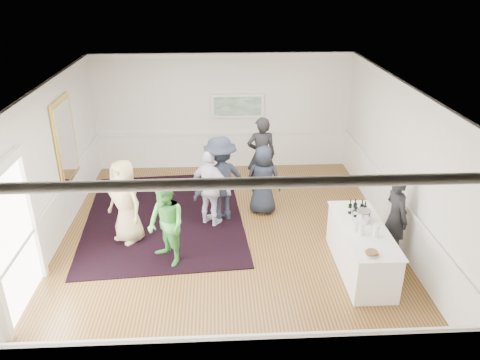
{
  "coord_description": "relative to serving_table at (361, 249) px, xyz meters",
  "views": [
    {
      "loc": [
        -0.17,
        -8.45,
        5.21
      ],
      "look_at": [
        0.27,
        0.2,
        1.27
      ],
      "focal_mm": 35.0,
      "sensor_mm": 36.0,
      "label": 1
    }
  ],
  "objects": [
    {
      "name": "wine_bottles",
      "position": [
        0.04,
        0.5,
        0.6
      ],
      "size": [
        0.34,
        0.27,
        0.31
      ],
      "color": "black",
      "rests_on": "serving_table"
    },
    {
      "name": "ceiling",
      "position": [
        -2.46,
        1.19,
        2.75
      ],
      "size": [
        7.0,
        8.0,
        0.02
      ],
      "primitive_type": "cube",
      "color": "white",
      "rests_on": "wall_back"
    },
    {
      "name": "nut_bowl",
      "position": [
        -0.13,
        -0.88,
        0.48
      ],
      "size": [
        0.25,
        0.25,
        0.08
      ],
      "color": "white",
      "rests_on": "serving_table"
    },
    {
      "name": "guest_navy",
      "position": [
        -1.6,
        2.37,
        0.36
      ],
      "size": [
        0.89,
        0.68,
        1.62
      ],
      "primitive_type": "imported",
      "rotation": [
        0.0,
        0.0,
        2.91
      ],
      "color": "#1B202D",
      "rests_on": "floor"
    },
    {
      "name": "mirror",
      "position": [
        -5.91,
        2.49,
        1.35
      ],
      "size": [
        0.05,
        1.25,
        1.85
      ],
      "color": "yellow",
      "rests_on": "wall_left"
    },
    {
      "name": "doorway",
      "position": [
        -5.91,
        -0.71,
        0.97
      ],
      "size": [
        0.1,
        1.78,
        2.56
      ],
      "color": "white",
      "rests_on": "wall_left"
    },
    {
      "name": "floor",
      "position": [
        -2.46,
        1.19,
        -0.45
      ],
      "size": [
        8.0,
        8.0,
        0.0
      ],
      "primitive_type": "plane",
      "color": "olive",
      "rests_on": "ground"
    },
    {
      "name": "area_rug",
      "position": [
        -3.88,
        2.24,
        -0.44
      ],
      "size": [
        3.81,
        4.81,
        0.02
      ],
      "primitive_type": "cube",
      "rotation": [
        0.0,
        0.0,
        0.07
      ],
      "color": "black",
      "rests_on": "floor"
    },
    {
      "name": "wall_back",
      "position": [
        -2.46,
        5.19,
        1.15
      ],
      "size": [
        7.0,
        0.02,
        3.2
      ],
      "primitive_type": "cube",
      "color": "white",
      "rests_on": "floor"
    },
    {
      "name": "landscape_painting",
      "position": [
        -2.06,
        5.14,
        1.33
      ],
      "size": [
        1.44,
        0.06,
        0.66
      ],
      "color": "white",
      "rests_on": "wall_back"
    },
    {
      "name": "wall_right",
      "position": [
        1.04,
        1.19,
        1.15
      ],
      "size": [
        0.02,
        8.0,
        3.2
      ],
      "primitive_type": "cube",
      "color": "white",
      "rests_on": "floor"
    },
    {
      "name": "bartender",
      "position": [
        0.74,
        0.39,
        0.42
      ],
      "size": [
        0.53,
        0.7,
        1.75
      ],
      "primitive_type": "imported",
      "rotation": [
        0.0,
        0.0,
        1.76
      ],
      "color": "black",
      "rests_on": "floor"
    },
    {
      "name": "guest_tan",
      "position": [
        -4.52,
        1.29,
        0.44
      ],
      "size": [
        1.03,
        1.0,
        1.79
      ],
      "primitive_type": "imported",
      "rotation": [
        0.0,
        0.0,
        -0.7
      ],
      "color": "tan",
      "rests_on": "floor"
    },
    {
      "name": "wall_left",
      "position": [
        -5.96,
        1.19,
        1.15
      ],
      "size": [
        0.02,
        8.0,
        3.2
      ],
      "primitive_type": "cube",
      "color": "white",
      "rests_on": "floor"
    },
    {
      "name": "guest_lilac",
      "position": [
        -2.8,
        1.87,
        0.42
      ],
      "size": [
        1.08,
        0.93,
        1.75
      ],
      "primitive_type": "imported",
      "rotation": [
        0.0,
        0.0,
        2.53
      ],
      "color": "silver",
      "rests_on": "floor"
    },
    {
      "name": "guest_dark_b",
      "position": [
        -1.55,
        3.48,
        0.53
      ],
      "size": [
        0.74,
        0.5,
        1.96
      ],
      "primitive_type": "imported",
      "rotation": [
        0.0,
        0.0,
        3.19
      ],
      "color": "black",
      "rests_on": "floor"
    },
    {
      "name": "wainscoting",
      "position": [
        -2.46,
        1.19,
        0.05
      ],
      "size": [
        7.0,
        8.0,
        1.0
      ],
      "primitive_type": null,
      "color": "white",
      "rests_on": "floor"
    },
    {
      "name": "wall_front",
      "position": [
        -2.46,
        -2.81,
        1.15
      ],
      "size": [
        7.0,
        0.02,
        3.2
      ],
      "primitive_type": "cube",
      "color": "white",
      "rests_on": "floor"
    },
    {
      "name": "ice_bucket",
      "position": [
        0.05,
        0.22,
        0.56
      ],
      "size": [
        0.26,
        0.26,
        0.25
      ],
      "primitive_type": "cylinder",
      "color": "silver",
      "rests_on": "serving_table"
    },
    {
      "name": "juice_pitchers",
      "position": [
        -0.06,
        -0.19,
        0.56
      ],
      "size": [
        0.43,
        0.3,
        0.24
      ],
      "color": "#7BBE44",
      "rests_on": "serving_table"
    },
    {
      "name": "serving_table",
      "position": [
        0.0,
        0.0,
        0.0
      ],
      "size": [
        0.84,
        2.2,
        0.89
      ],
      "color": "white",
      "rests_on": "floor"
    },
    {
      "name": "guest_dark_a",
      "position": [
        -2.58,
        2.06,
        0.54
      ],
      "size": [
        1.47,
        1.25,
        1.97
      ],
      "primitive_type": "imported",
      "rotation": [
        0.0,
        0.0,
        3.64
      ],
      "color": "#1B202D",
      "rests_on": "floor"
    },
    {
      "name": "guest_green",
      "position": [
        -3.62,
        0.42,
        0.38
      ],
      "size": [
        0.99,
        1.02,
        1.66
      ],
      "primitive_type": "imported",
      "rotation": [
        0.0,
        0.0,
        -0.93
      ],
      "color": "green",
      "rests_on": "floor"
    }
  ]
}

